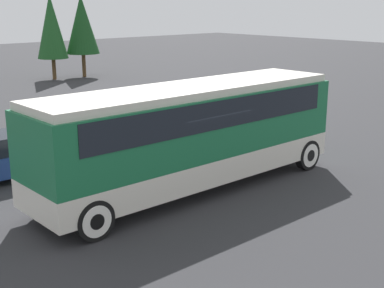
{
  "coord_description": "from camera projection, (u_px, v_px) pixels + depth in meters",
  "views": [
    {
      "loc": [
        -10.27,
        -11.47,
        5.55
      ],
      "look_at": [
        0.0,
        0.0,
        1.44
      ],
      "focal_mm": 50.0,
      "sensor_mm": 36.0,
      "label": 1
    }
  ],
  "objects": [
    {
      "name": "ground_plane",
      "position": [
        192.0,
        189.0,
        16.31
      ],
      "size": [
        120.0,
        120.0,
        0.0
      ],
      "primitive_type": "plane",
      "color": "#2D2D30"
    },
    {
      "name": "tour_bus",
      "position": [
        194.0,
        128.0,
        15.87
      ],
      "size": [
        10.23,
        2.52,
        3.19
      ],
      "color": "silver",
      "rests_on": "ground_plane"
    },
    {
      "name": "parked_car_mid",
      "position": [
        87.0,
        115.0,
        23.62
      ],
      "size": [
        4.44,
        1.82,
        1.39
      ],
      "color": "#2D5638",
      "rests_on": "ground_plane"
    },
    {
      "name": "tree_left",
      "position": [
        82.0,
        24.0,
        39.69
      ],
      "size": [
        2.47,
        2.47,
        6.06
      ],
      "color": "brown",
      "rests_on": "ground_plane"
    },
    {
      "name": "tree_center",
      "position": [
        51.0,
        27.0,
        38.35
      ],
      "size": [
        2.2,
        2.2,
        6.1
      ],
      "color": "brown",
      "rests_on": "ground_plane"
    }
  ]
}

